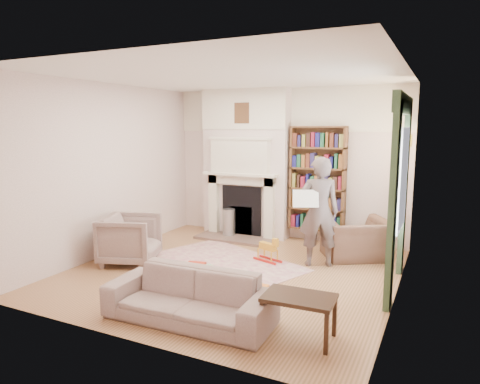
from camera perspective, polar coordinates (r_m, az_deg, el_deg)
The scene contains 25 objects.
floor at distance 6.37m, azimuth -0.99°, elevation -10.59°, with size 4.50×4.50×0.00m, color brown.
ceiling at distance 6.05m, azimuth -1.07°, elevation 15.30°, with size 4.50×4.50×0.00m, color white.
wall_back at distance 8.11m, azimuth 6.17°, elevation 3.70°, with size 4.50×4.50×0.00m, color white.
wall_front at distance 4.19m, azimuth -15.04°, elevation -1.36°, with size 4.50×4.50×0.00m, color white.
wall_left at distance 7.34m, azimuth -16.93°, elevation 2.83°, with size 4.50×4.50×0.00m, color white.
wall_right at distance 5.43m, azimuth 20.67°, elevation 0.65°, with size 4.50×4.50×0.00m, color white.
fireplace at distance 8.21m, azimuth 0.75°, elevation 3.72°, with size 1.70×0.58×2.80m.
bookcase at distance 7.82m, azimuth 10.31°, elevation 1.76°, with size 1.00×0.24×1.85m, color brown.
window at distance 5.82m, azimuth 20.92°, elevation 1.65°, with size 0.02×0.90×1.30m, color silver.
curtain_left at distance 5.17m, azimuth 19.69°, elevation -1.93°, with size 0.07×0.32×2.40m, color #2C422A.
curtain_right at distance 6.55m, azimuth 21.04°, elevation 0.17°, with size 0.07×0.32×2.40m, color #2C422A.
pelmet at distance 5.79m, azimuth 20.98°, elevation 10.84°, with size 0.09×1.70×0.24m, color #2C422A.
wall_sconce at distance 6.90m, azimuth 20.23°, elevation 6.48°, with size 0.20×0.24×0.24m, color gold, non-canonical shape.
rug at distance 6.67m, azimuth -3.22°, elevation -9.66°, with size 2.37×1.82×0.01m, color beige.
armchair_reading at distance 7.15m, azimuth 15.15°, elevation -6.05°, with size 0.99×0.86×0.64m, color brown.
armchair_left at distance 6.89m, azimuth -14.43°, elevation -6.10°, with size 0.80×0.83×0.75m, color #A19784.
sofa at distance 4.83m, azimuth -6.78°, elevation -13.71°, with size 1.86×0.73×0.54m, color #B0A091.
man_reading at distance 6.56m, azimuth 10.48°, elevation -2.61°, with size 0.61×0.40×1.67m, color #584946.
newspaper at distance 6.37m, azimuth 8.76°, elevation -0.88°, with size 0.38×0.02×0.26m, color white.
coffee_table at distance 4.49m, azimuth 7.84°, elevation -16.21°, with size 0.70×0.45×0.45m, color #372213, non-canonical shape.
paraffin_heater at distance 8.18m, azimuth -1.48°, elevation -4.19°, with size 0.24×0.24×0.55m, color #A7AAAE.
rocking_horse at distance 6.77m, azimuth 3.72°, elevation -7.62°, with size 0.46×0.18×0.40m, color gold, non-canonical shape.
board_game at distance 6.39m, azimuth -4.48°, elevation -10.31°, with size 0.35×0.35×0.03m, color #D6E14F.
game_box_lid at distance 6.60m, azimuth -5.91°, elevation -9.59°, with size 0.28×0.19×0.05m, color red.
comic_annuals at distance 5.90m, azimuth 1.53°, elevation -12.00°, with size 0.53×0.34×0.02m.
Camera 1 is at (2.71, -5.36, 2.12)m, focal length 32.00 mm.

